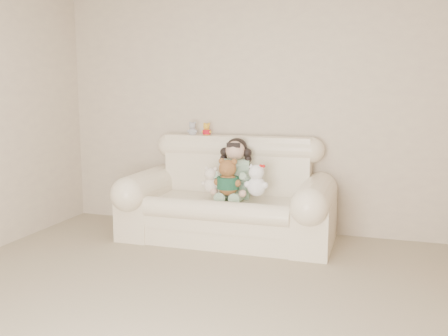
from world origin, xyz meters
TOP-DOWN VIEW (x-y plane):
  - floor at (0.00, 0.00)m, footprint 5.00×5.00m
  - wall_back at (0.00, 2.50)m, footprint 4.50×0.00m
  - sofa at (-0.23, 2.00)m, footprint 2.10×0.95m
  - seated_child at (-0.16, 2.08)m, footprint 0.43×0.50m
  - brown_teddy at (-0.17, 1.83)m, footprint 0.29×0.23m
  - white_cat at (0.10, 1.87)m, footprint 0.24×0.18m
  - cream_teddy at (-0.35, 1.87)m, footprint 0.20×0.16m
  - yellow_mini_bear at (-0.57, 2.35)m, footprint 0.13×0.10m
  - grey_mini_plush at (-0.72, 2.33)m, footprint 0.14×0.12m

SIDE VIEW (x-z plane):
  - floor at x=0.00m, z-range 0.00..0.00m
  - sofa at x=-0.23m, z-range 0.00..1.03m
  - cream_teddy at x=-0.35m, z-range 0.50..0.81m
  - white_cat at x=0.10m, z-range 0.50..0.87m
  - brown_teddy at x=-0.17m, z-range 0.50..0.92m
  - seated_child at x=-0.16m, z-range 0.42..1.04m
  - yellow_mini_bear at x=-0.57m, z-range 1.01..1.18m
  - grey_mini_plush at x=-0.72m, z-range 1.01..1.20m
  - wall_back at x=0.00m, z-range -0.95..3.55m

